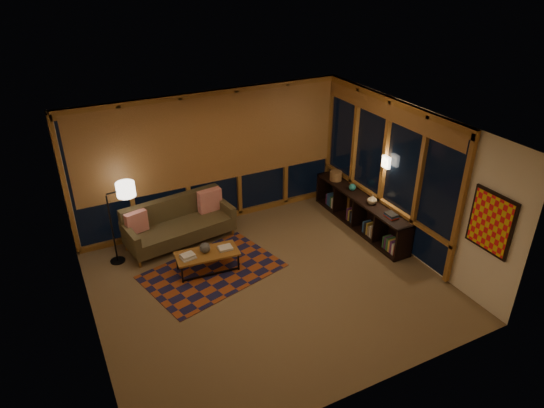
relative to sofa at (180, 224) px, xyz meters
name	(u,v)px	position (x,y,z in m)	size (l,w,h in m)	color
floor	(269,284)	(0.90, -1.94, -0.41)	(5.50, 5.00, 0.01)	brown
ceiling	(268,131)	(0.90, -1.94, 2.29)	(5.50, 5.00, 0.01)	white
walls	(268,214)	(0.90, -1.94, 0.94)	(5.51, 5.01, 2.70)	#EFE0C5
window_wall_back	(213,160)	(0.90, 0.49, 0.94)	(5.30, 0.16, 2.60)	olive
window_wall_right	(382,169)	(3.58, -1.34, 0.94)	(0.16, 3.70, 2.60)	olive
wall_art	(491,223)	(3.61, -3.79, 1.04)	(0.06, 0.74, 0.94)	red
wall_sconce	(386,162)	(3.52, -1.49, 1.14)	(0.12, 0.18, 0.22)	white
sofa	(180,224)	(0.00, 0.00, 0.00)	(2.00, 0.81, 0.82)	brown
pillow_left	(137,223)	(-0.77, 0.04, 0.20)	(0.40, 0.13, 0.40)	red
pillow_right	(210,200)	(0.70, 0.23, 0.23)	(0.47, 0.16, 0.47)	red
area_rug	(212,271)	(0.19, -1.16, -0.40)	(2.24, 1.50, 0.01)	brown
coffee_table	(208,261)	(0.14, -1.09, -0.23)	(1.08, 0.49, 0.36)	olive
book_stack_a	(188,256)	(-0.20, -1.09, -0.02)	(0.25, 0.20, 0.07)	silver
book_stack_b	(225,248)	(0.47, -1.13, -0.03)	(0.22, 0.18, 0.04)	silver
ceramic_pot	(205,247)	(0.13, -1.05, 0.04)	(0.18, 0.18, 0.18)	black
floor_lamp	(112,226)	(-1.22, -0.10, 0.33)	(0.49, 0.32, 1.48)	black
bookshelf	(360,212)	(3.39, -1.05, -0.08)	(0.40, 2.67, 0.67)	black
basket	(336,176)	(3.37, -0.16, 0.35)	(0.25, 0.25, 0.19)	#935F37
teal_bowl	(352,187)	(3.39, -0.73, 0.33)	(0.14, 0.14, 0.14)	#1E6A69
vase	(372,199)	(3.39, -1.38, 0.35)	(0.19, 0.19, 0.19)	tan
shelf_book_stack	(391,215)	(3.39, -1.95, 0.29)	(0.16, 0.23, 0.07)	silver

